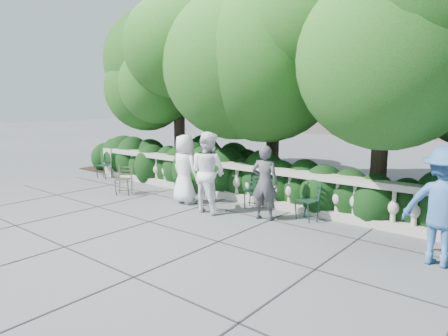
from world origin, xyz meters
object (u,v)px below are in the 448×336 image
Objects in this scene: chair_weathered at (123,196)px; person_woman_grey at (265,183)px; chair_d at (302,221)px; person_older_blue at (443,206)px; person_casual_man at (208,172)px; person_businessman at (185,169)px; chair_e at (252,209)px; chair_b at (180,194)px; chair_c at (185,195)px; chair_a at (102,179)px.

person_woman_grey is at bearing -25.90° from chair_weathered.
person_older_blue reaches higher than chair_d.
chair_weathered is at bearing -157.21° from chair_d.
person_casual_man is (-2.16, -0.72, 0.97)m from chair_d.
person_businessman is at bearing -12.14° from person_woman_grey.
chair_e is 4.48m from person_older_blue.
chair_e is 3.83m from chair_weathered.
chair_e is 1.00× the size of chair_weathered.
person_casual_man is at bearing -27.94° from chair_weathered.
chair_b is 1.62m from chair_weathered.
chair_b is at bearing 168.12° from chair_e.
person_businessman is at bearing -160.25° from chair_d.
person_casual_man reaches higher than person_woman_grey.
chair_b is at bearing -1.33° from person_older_blue.
person_woman_grey is (4.36, 0.64, 0.84)m from chair_weathered.
chair_d is 0.50× the size of person_woman_grey.
chair_c is 2.32m from chair_e.
person_older_blue is at bearing -22.52° from chair_e.
person_woman_grey reaches higher than chair_c.
person_woman_grey is at bearing -9.85° from chair_c.
chair_weathered is at bearing -174.74° from chair_e.
chair_d is (7.70, -0.02, 0.00)m from chair_a.
person_older_blue is at bearing -16.21° from chair_a.
chair_e and chair_weathered have the same top height.
chair_c is 1.00× the size of chair_d.
person_businessman is 2.43m from person_woman_grey.
chair_a is 3.75m from chair_b.
chair_b is 3.35m from person_woman_grey.
person_older_blue is (3.60, -0.30, 0.14)m from person_woman_grey.
chair_d is 3.09m from person_older_blue.
person_woman_grey is (3.20, -0.49, 0.84)m from chair_b.
chair_e is at bearing -5.20° from person_older_blue.
chair_d is 2.47m from person_casual_man.
person_casual_man is 5.01m from person_older_blue.
chair_e is 2.03m from person_businessman.
chair_a is at bearing -178.92° from chair_c.
chair_a is at bearing 1.24° from person_businessman.
person_woman_grey reaches higher than chair_b.
chair_d is 1.00× the size of chair_e.
chair_a is at bearing 123.44° from chair_weathered.
chair_d is at bearing -165.45° from person_woman_grey.
person_older_blue is (6.62, -0.81, 0.98)m from chair_c.
person_woman_grey is 0.86× the size of person_older_blue.
chair_weathered is (-1.15, -1.13, 0.00)m from chair_b.
chair_d is at bearing -12.43° from chair_a.
chair_c is 6.74m from person_older_blue.
chair_b is 0.43× the size of person_casual_man.
chair_e is 0.43× the size of person_casual_man.
chair_a and chair_b have the same top height.
chair_b is at bearing -172.74° from chair_c.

